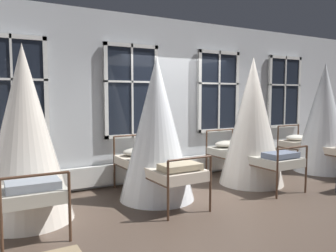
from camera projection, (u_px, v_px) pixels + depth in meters
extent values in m
plane|color=#4C3D33|center=(213.00, 191.00, 6.20)|extent=(20.34, 20.34, 0.00)
cube|color=silver|center=(176.00, 100.00, 7.18)|extent=(11.17, 0.10, 3.27)
cube|color=black|center=(12.00, 90.00, 5.51)|extent=(1.11, 0.02, 1.78)
cube|color=silver|center=(14.00, 143.00, 5.58)|extent=(1.11, 0.06, 0.07)
cube|color=silver|center=(10.00, 36.00, 5.43)|extent=(1.11, 0.06, 0.07)
cube|color=silver|center=(46.00, 91.00, 5.77)|extent=(0.07, 0.06, 1.78)
cube|color=silver|center=(12.00, 90.00, 5.51)|extent=(0.04, 0.06, 1.78)
cube|color=silver|center=(12.00, 79.00, 5.49)|extent=(1.11, 0.06, 0.04)
cube|color=black|center=(132.00, 91.00, 6.55)|extent=(1.11, 0.02, 1.78)
cube|color=silver|center=(132.00, 136.00, 6.63)|extent=(1.11, 0.06, 0.07)
cube|color=silver|center=(131.00, 46.00, 6.47)|extent=(1.11, 0.06, 0.07)
cube|color=silver|center=(106.00, 91.00, 6.29)|extent=(0.07, 0.06, 1.78)
cube|color=silver|center=(156.00, 91.00, 6.81)|extent=(0.07, 0.06, 1.78)
cube|color=silver|center=(132.00, 91.00, 6.55)|extent=(0.04, 0.06, 1.78)
cube|color=silver|center=(132.00, 82.00, 6.53)|extent=(1.11, 0.06, 0.04)
cube|color=black|center=(219.00, 92.00, 7.59)|extent=(1.11, 0.02, 1.78)
cube|color=silver|center=(218.00, 130.00, 7.67)|extent=(1.11, 0.06, 0.07)
cube|color=silver|center=(219.00, 52.00, 7.52)|extent=(1.11, 0.06, 0.07)
cube|color=silver|center=(199.00, 92.00, 7.33)|extent=(0.07, 0.06, 1.78)
cube|color=silver|center=(237.00, 92.00, 7.85)|extent=(0.07, 0.06, 1.78)
cube|color=silver|center=(219.00, 92.00, 7.59)|extent=(0.04, 0.06, 1.78)
cube|color=silver|center=(219.00, 84.00, 7.58)|extent=(1.11, 0.06, 0.04)
cube|color=black|center=(285.00, 92.00, 8.64)|extent=(1.11, 0.02, 1.78)
cube|color=silver|center=(284.00, 126.00, 8.71)|extent=(1.11, 0.06, 0.07)
cube|color=silver|center=(286.00, 58.00, 8.56)|extent=(1.11, 0.06, 0.07)
cube|color=silver|center=(270.00, 92.00, 8.38)|extent=(0.07, 0.06, 1.78)
cube|color=silver|center=(299.00, 92.00, 8.90)|extent=(0.07, 0.06, 1.78)
cube|color=silver|center=(285.00, 92.00, 8.64)|extent=(0.04, 0.06, 1.78)
cube|color=silver|center=(285.00, 85.00, 8.62)|extent=(1.11, 0.06, 0.04)
cube|color=silver|center=(179.00, 166.00, 7.19)|extent=(6.89, 0.10, 0.36)
cylinder|color=#4C3323|center=(44.00, 170.00, 5.76)|extent=(0.04, 0.04, 0.97)
cylinder|color=#4C3323|center=(1.00, 217.00, 3.70)|extent=(0.04, 0.04, 0.84)
cylinder|color=#4C3323|center=(70.00, 207.00, 4.05)|extent=(0.04, 0.04, 0.84)
cylinder|color=#4C3323|center=(54.00, 184.00, 4.90)|extent=(0.09, 1.96, 0.03)
cylinder|color=#4C3323|center=(19.00, 143.00, 5.54)|extent=(0.73, 0.05, 0.03)
cylinder|color=#4C3323|center=(36.00, 175.00, 3.84)|extent=(0.73, 0.05, 0.03)
cube|color=#B7B2A3|center=(27.00, 182.00, 4.72)|extent=(0.81, 2.00, 0.15)
ellipsoid|color=#B7B2A3|center=(21.00, 162.00, 5.36)|extent=(0.58, 0.42, 0.14)
cube|color=#8C939E|center=(33.00, 185.00, 4.08)|extent=(0.62, 0.38, 0.10)
cone|color=silver|center=(25.00, 133.00, 4.66)|extent=(1.25, 1.25, 2.43)
cylinder|color=#4C3323|center=(114.00, 162.00, 6.38)|extent=(0.04, 0.04, 0.97)
cylinder|color=#4C3323|center=(149.00, 159.00, 6.75)|extent=(0.04, 0.04, 0.97)
cylinder|color=#4C3323|center=(168.00, 191.00, 4.71)|extent=(0.04, 0.04, 0.84)
cylinder|color=#4C3323|center=(210.00, 184.00, 5.08)|extent=(0.04, 0.04, 0.84)
cylinder|color=#4C3323|center=(137.00, 174.00, 5.55)|extent=(0.06, 1.96, 0.03)
cylinder|color=#4C3323|center=(175.00, 169.00, 5.92)|extent=(0.06, 1.96, 0.03)
cylinder|color=#4C3323|center=(132.00, 135.00, 6.52)|extent=(0.73, 0.04, 0.03)
cylinder|color=#4C3323|center=(190.00, 158.00, 4.86)|extent=(0.73, 0.04, 0.03)
cube|color=beige|center=(157.00, 167.00, 5.72)|extent=(0.78, 1.99, 0.15)
ellipsoid|color=#B7B2A3|center=(138.00, 152.00, 6.34)|extent=(0.57, 0.41, 0.14)
cube|color=tan|center=(180.00, 167.00, 5.10)|extent=(0.61, 0.37, 0.10)
cone|color=white|center=(157.00, 128.00, 5.67)|extent=(1.25, 1.25, 2.37)
cylinder|color=#4C3323|center=(206.00, 153.00, 7.39)|extent=(0.04, 0.04, 0.97)
cylinder|color=#4C3323|center=(232.00, 150.00, 7.76)|extent=(0.04, 0.04, 0.97)
cylinder|color=#4C3323|center=(277.00, 174.00, 5.71)|extent=(0.04, 0.04, 0.84)
cylinder|color=#4C3323|center=(306.00, 169.00, 6.08)|extent=(0.04, 0.04, 0.84)
cylinder|color=#4C3323|center=(237.00, 162.00, 6.55)|extent=(0.05, 1.96, 0.03)
cylinder|color=#4C3323|center=(265.00, 158.00, 6.92)|extent=(0.05, 1.96, 0.03)
cylinder|color=#4C3323|center=(220.00, 130.00, 7.53)|extent=(0.73, 0.04, 0.03)
cylinder|color=#4C3323|center=(293.00, 148.00, 5.86)|extent=(0.73, 0.04, 0.03)
cube|color=#B7B2A3|center=(252.00, 156.00, 6.73)|extent=(0.77, 1.98, 0.15)
ellipsoid|color=#B7B2A3|center=(227.00, 144.00, 7.35)|extent=(0.57, 0.40, 0.14)
cube|color=slate|center=(281.00, 155.00, 6.10)|extent=(0.61, 0.36, 0.10)
cone|color=silver|center=(252.00, 121.00, 6.67)|extent=(1.25, 1.25, 2.46)
cylinder|color=#4C3323|center=(278.00, 146.00, 8.49)|extent=(0.04, 0.04, 0.97)
cylinder|color=#4C3323|center=(298.00, 144.00, 8.85)|extent=(0.04, 0.04, 0.97)
cylinder|color=#4C3323|center=(311.00, 152.00, 7.64)|extent=(0.05, 1.96, 0.03)
cylinder|color=#4C3323|center=(332.00, 150.00, 8.00)|extent=(0.05, 1.96, 0.03)
cylinder|color=#4C3323|center=(289.00, 126.00, 8.62)|extent=(0.73, 0.04, 0.03)
cube|color=beige|center=(322.00, 148.00, 7.81)|extent=(0.77, 1.98, 0.15)
ellipsoid|color=silver|center=(296.00, 138.00, 8.44)|extent=(0.57, 0.40, 0.14)
cone|color=white|center=(323.00, 118.00, 7.75)|extent=(1.25, 1.25, 2.45)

